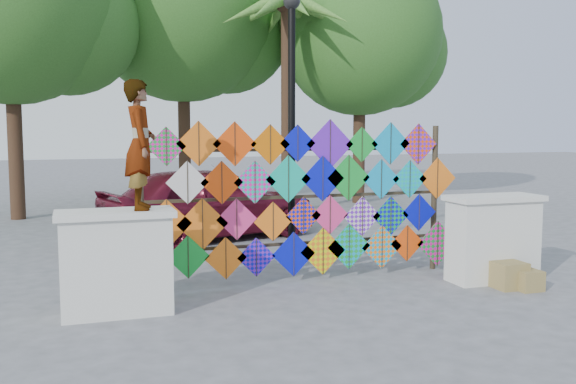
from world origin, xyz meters
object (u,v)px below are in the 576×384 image
object	(u,v)px
kite_rack	(307,200)
lamppost	(292,102)
sedan	(209,202)
vendor_woman	(140,145)

from	to	relation	value
kite_rack	lamppost	size ratio (longest dim) A/B	1.12
sedan	lamppost	world-z (taller)	lamppost
vendor_woman	lamppost	xyz separation A→B (m)	(2.69, 2.20, 0.63)
lamppost	kite_rack	bearing A→B (deg)	-98.51
sedan	lamppost	distance (m)	3.43
kite_rack	lamppost	bearing A→B (deg)	81.49
lamppost	sedan	bearing A→B (deg)	107.50
sedan	lamppost	bearing A→B (deg)	-179.02
kite_rack	vendor_woman	xyz separation A→B (m)	(-2.49, -0.92, 0.86)
vendor_woman	sedan	size ratio (longest dim) A/B	0.35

